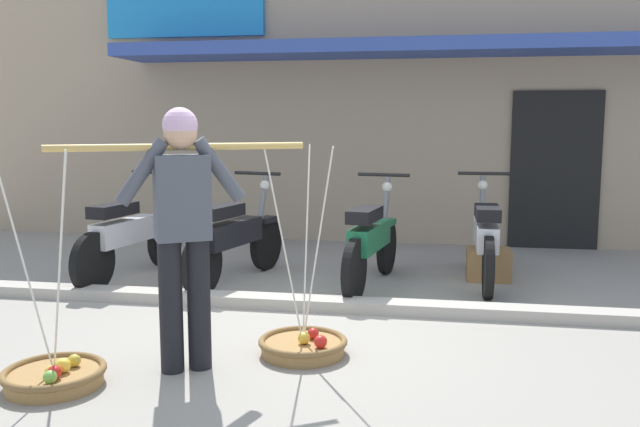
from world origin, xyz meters
name	(u,v)px	position (x,y,z in m)	size (l,w,h in m)	color
ground_plane	(285,333)	(0.00, 0.00, 0.00)	(90.00, 90.00, 0.00)	gray
sidewalk_curb	(303,303)	(0.00, 0.70, 0.05)	(20.00, 0.24, 0.10)	#AEA89C
fruit_vendor	(183,222)	(-0.46, -0.85, 0.98)	(1.41, 0.86, 1.70)	black
fruit_basket_left_side	(303,344)	(0.24, -0.44, 0.07)	(0.62, 0.62, 1.45)	#9E7542
fruit_basket_right_side	(55,374)	(-1.15, -1.26, 0.08)	(0.62, 0.62, 1.45)	#9E7542
motorcycle_nearest_shop	(129,236)	(-1.96, 1.47, 0.45)	(0.55, 1.81, 1.09)	black
motorcycle_second_in_row	(235,238)	(-0.87, 1.53, 0.45)	(0.64, 1.78, 1.09)	black
motorcycle_third_in_row	(371,242)	(0.51, 1.56, 0.45)	(0.54, 1.81, 1.09)	black
motorcycle_end_of_row	(485,239)	(1.61, 1.91, 0.45)	(0.54, 1.82, 1.09)	black
storefront_building	(410,92)	(0.64, 6.53, 2.10)	(13.00, 6.00, 4.20)	tan
wooden_crate	(488,264)	(1.66, 2.09, 0.16)	(0.44, 0.36, 0.32)	olive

